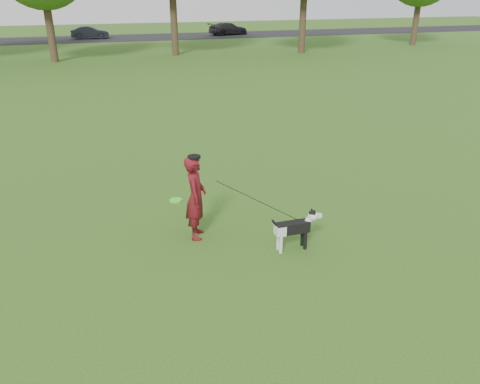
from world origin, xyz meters
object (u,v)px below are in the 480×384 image
object	(u,v)px
dog	(296,226)
car_right	(228,29)
man	(196,198)
car_mid	(90,32)

from	to	relation	value
dog	car_right	bearing A→B (deg)	75.80
dog	car_right	world-z (taller)	car_right
dog	car_right	xyz separation A→B (m)	(10.31, 40.72, 0.14)
man	car_right	world-z (taller)	man
car_mid	car_right	xyz separation A→B (m)	(13.30, 0.00, 0.03)
man	car_right	size ratio (longest dim) A/B	0.40
dog	car_mid	bearing A→B (deg)	94.20
man	car_mid	world-z (taller)	man
man	dog	xyz separation A→B (m)	(1.62, -0.99, -0.35)
man	car_right	bearing A→B (deg)	-0.08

